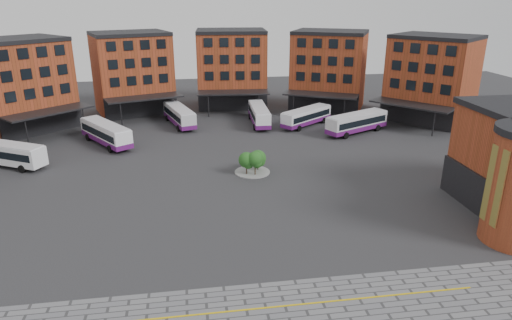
{
  "coord_description": "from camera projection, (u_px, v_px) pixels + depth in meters",
  "views": [
    {
      "loc": [
        -5.52,
        -40.38,
        21.06
      ],
      "look_at": [
        1.49,
        5.59,
        4.0
      ],
      "focal_mm": 32.0,
      "sensor_mm": 36.0,
      "label": 1
    }
  ],
  "objects": [
    {
      "name": "tree_island",
      "position": [
        254.0,
        161.0,
        56.13
      ],
      "size": [
        4.4,
        4.4,
        3.06
      ],
      "color": "gray",
      "rests_on": "ground"
    },
    {
      "name": "bus_f",
      "position": [
        357.0,
        122.0,
        72.43
      ],
      "size": [
        11.34,
        7.42,
        3.2
      ],
      "rotation": [
        0.0,
        0.0,
        -1.11
      ],
      "color": "silver",
      "rests_on": "ground"
    },
    {
      "name": "bus_a",
      "position": [
        6.0,
        153.0,
        58.42
      ],
      "size": [
        10.79,
        7.46,
        3.1
      ],
      "rotation": [
        0.0,
        0.0,
        1.07
      ],
      "color": "white",
      "rests_on": "ground"
    },
    {
      "name": "bus_d",
      "position": [
        259.0,
        115.0,
        77.36
      ],
      "size": [
        3.0,
        11.03,
        3.09
      ],
      "rotation": [
        0.0,
        0.0,
        -0.03
      ],
      "color": "white",
      "rests_on": "ground"
    },
    {
      "name": "bus_e",
      "position": [
        306.0,
        116.0,
        76.44
      ],
      "size": [
        9.88,
        8.32,
        2.97
      ],
      "rotation": [
        0.0,
        0.0,
        -0.92
      ],
      "color": "white",
      "rests_on": "ground"
    },
    {
      "name": "ground",
      "position": [
        250.0,
        217.0,
        45.51
      ],
      "size": [
        160.0,
        160.0,
        0.0
      ],
      "primitive_type": "plane",
      "color": "#28282B",
      "rests_on": "ground"
    },
    {
      "name": "main_building",
      "position": [
        191.0,
        79.0,
        77.85
      ],
      "size": [
        94.14,
        42.48,
        14.6
      ],
      "color": "#9B3D21",
      "rests_on": "ground"
    },
    {
      "name": "yellow_line",
      "position": [
        304.0,
        304.0,
        32.79
      ],
      "size": [
        26.0,
        0.15,
        0.02
      ],
      "primitive_type": "cube",
      "color": "gold",
      "rests_on": "paving_zone"
    },
    {
      "name": "bus_b",
      "position": [
        106.0,
        133.0,
        66.84
      ],
      "size": [
        8.64,
        11.07,
        3.25
      ],
      "rotation": [
        0.0,
        0.0,
        0.59
      ],
      "color": "white",
      "rests_on": "ground"
    },
    {
      "name": "bus_c",
      "position": [
        179.0,
        115.0,
        76.79
      ],
      "size": [
        5.61,
        11.36,
        3.13
      ],
      "rotation": [
        0.0,
        0.0,
        0.29
      ],
      "color": "silver",
      "rests_on": "ground"
    }
  ]
}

